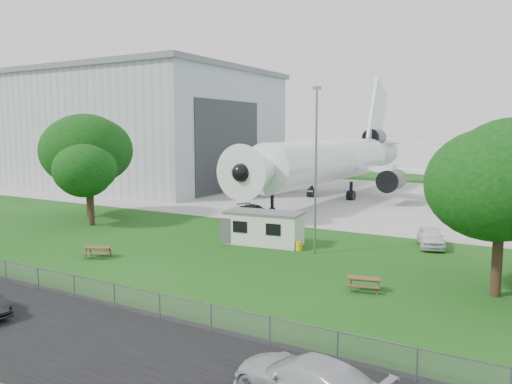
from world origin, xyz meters
The scene contains 16 objects.
ground centered at (0.00, 0.00, 0.00)m, with size 160.00×160.00×0.00m, color #265D1B.
asphalt_strip centered at (0.00, -13.00, 0.01)m, with size 120.00×8.00×0.02m, color black.
concrete_apron centered at (0.00, 38.00, 0.01)m, with size 120.00×46.00×0.03m, color #B7B7B2.
hangar centered at (-37.97, 36.00, 9.41)m, with size 43.00×31.00×18.55m.
airliner centered at (-2.00, 35.86, 5.27)m, with size 46.36×47.73×17.69m.
site_cabin centered at (3.45, 7.00, 1.31)m, with size 6.89×3.44×2.62m.
picnic_west centered at (-4.69, -2.67, 0.00)m, with size 1.80×1.50×0.76m, color brown, non-canonical shape.
picnic_east centered at (14.08, -0.40, 0.00)m, with size 1.80×1.50×0.76m, color brown, non-canonical shape.
fence centered at (0.00, -9.50, 0.00)m, with size 58.00×0.04×1.30m, color gray.
lamp_mast centered at (8.20, 6.20, 6.00)m, with size 0.16×0.16×12.00m, color slate.
tree_west_big centered at (-18.66, 8.89, 6.90)m, with size 8.88×8.88×11.35m.
tree_west_small centered at (-14.67, 5.64, 5.20)m, with size 6.43×6.43×8.43m.
tree_east_front centered at (20.58, 2.39, 6.57)m, with size 7.82×7.82×10.49m.
car_east_van centered at (16.22, -12.82, 0.81)m, with size 2.26×5.56×1.61m, color #A9ACB1.
car_ne_hatch centered at (15.18, 12.62, 0.77)m, with size 1.82×4.53×1.54m, color white.
car_apron_van centered at (-3.22, 17.04, 0.66)m, with size 1.84×4.53×1.32m, color black.
Camera 1 is at (22.54, -27.04, 8.98)m, focal length 35.00 mm.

